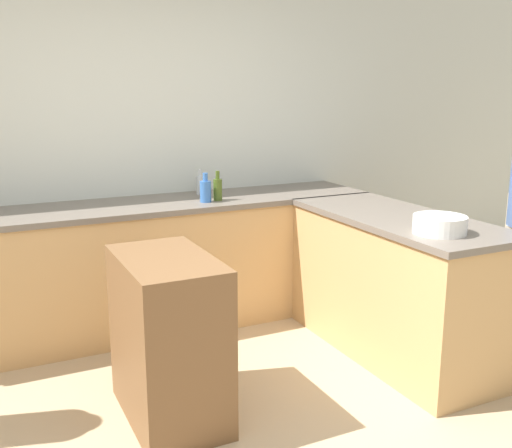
% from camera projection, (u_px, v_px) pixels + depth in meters
% --- Properties ---
extents(wall_back, '(8.00, 0.06, 2.70)m').
position_uv_depth(wall_back, '(130.00, 141.00, 4.48)').
color(wall_back, silver).
rests_on(wall_back, ground_plane).
extents(counter_back, '(3.41, 0.68, 0.94)m').
position_uv_depth(counter_back, '(148.00, 266.00, 4.37)').
color(counter_back, tan).
rests_on(counter_back, ground_plane).
extents(counter_peninsula, '(0.69, 1.62, 0.94)m').
position_uv_depth(counter_peninsula, '(395.00, 284.00, 3.96)').
color(counter_peninsula, tan).
rests_on(counter_peninsula, ground_plane).
extents(island_table, '(0.46, 0.78, 0.89)m').
position_uv_depth(island_table, '(169.00, 338.00, 3.16)').
color(island_table, brown).
rests_on(island_table, ground_plane).
extents(mixing_bowl, '(0.30, 0.30, 0.10)m').
position_uv_depth(mixing_bowl, '(440.00, 225.00, 3.38)').
color(mixing_bowl, white).
rests_on(mixing_bowl, counter_peninsula).
extents(water_bottle_blue, '(0.08, 0.08, 0.21)m').
position_uv_depth(water_bottle_blue, '(206.00, 191.00, 4.29)').
color(water_bottle_blue, '#386BB7').
rests_on(water_bottle_blue, counter_back).
extents(olive_oil_bottle, '(0.06, 0.06, 0.22)m').
position_uv_depth(olive_oil_bottle, '(218.00, 189.00, 4.35)').
color(olive_oil_bottle, '#475B1E').
rests_on(olive_oil_bottle, counter_back).
extents(vinegar_bottle_clear, '(0.06, 0.06, 0.19)m').
position_uv_depth(vinegar_bottle_clear, '(200.00, 184.00, 4.60)').
color(vinegar_bottle_clear, silver).
rests_on(vinegar_bottle_clear, counter_back).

